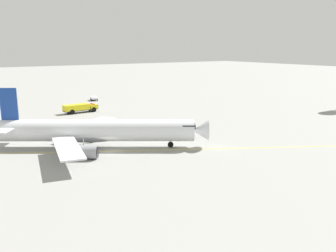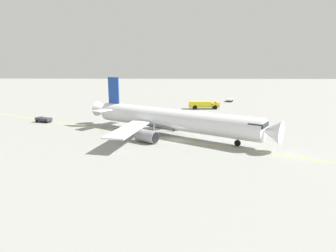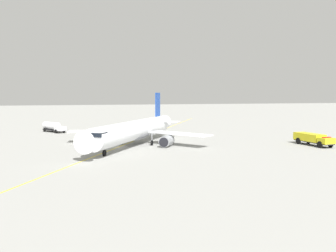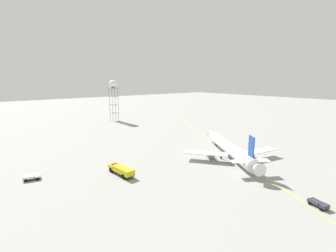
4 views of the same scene
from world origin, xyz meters
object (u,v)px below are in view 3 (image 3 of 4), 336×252
(airliner_main, at_px, (135,131))
(fire_tender_truck, at_px, (313,138))
(baggage_truck_truck, at_px, (155,128))
(fuel_tanker_truck, at_px, (53,127))

(airliner_main, height_order, fire_tender_truck, airliner_main)
(fire_tender_truck, bearing_deg, airliner_main, -109.83)
(baggage_truck_truck, distance_m, fire_tender_truck, 48.70)
(airliner_main, xyz_separation_m, baggage_truck_truck, (31.95, -12.49, -2.40))
(baggage_truck_truck, xyz_separation_m, fire_tender_truck, (-42.20, -24.28, 0.82))
(fuel_tanker_truck, bearing_deg, baggage_truck_truck, 54.70)
(fuel_tanker_truck, bearing_deg, airliner_main, -3.74)
(baggage_truck_truck, relative_size, fuel_tanker_truck, 0.46)
(airliner_main, bearing_deg, fuel_tanker_truck, -120.60)
(baggage_truck_truck, bearing_deg, fuel_tanker_truck, 103.50)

